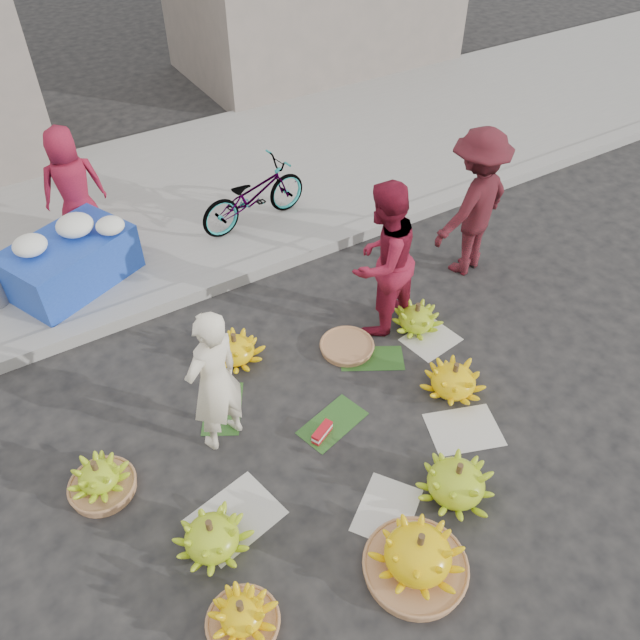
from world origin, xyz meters
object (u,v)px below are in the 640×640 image
vendor_cream (214,382)px  flower_table (70,259)px  banana_bunch_0 (212,536)px  bicycle (253,195)px  banana_bunch_4 (454,379)px

vendor_cream → flower_table: size_ratio=0.95×
banana_bunch_0 → bicycle: 4.46m
banana_bunch_4 → flower_table: (-2.67, 3.48, 0.28)m
vendor_cream → flower_table: (-0.53, 2.81, -0.30)m
banana_bunch_0 → vendor_cream: (0.52, 0.94, 0.58)m
banana_bunch_4 → flower_table: 4.40m
banana_bunch_4 → flower_table: bearing=127.5°
vendor_cream → flower_table: vendor_cream is taller
banana_bunch_0 → banana_bunch_4: size_ratio=1.07×
banana_bunch_4 → flower_table: flower_table is taller
vendor_cream → bicycle: (1.80, 2.85, -0.23)m
vendor_cream → bicycle: size_ratio=0.99×
banana_bunch_0 → flower_table: size_ratio=0.46×
banana_bunch_0 → banana_bunch_4: (2.67, 0.27, 0.00)m
banana_bunch_4 → vendor_cream: vendor_cream is taller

